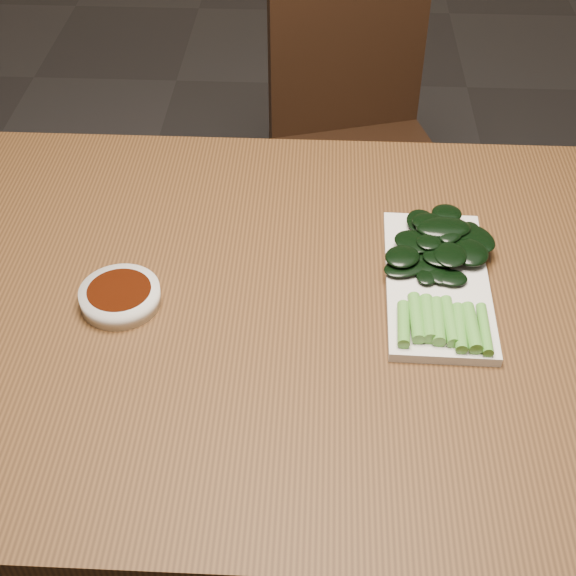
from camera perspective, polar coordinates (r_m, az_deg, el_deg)
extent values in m
plane|color=#292727|center=(1.69, 1.09, -19.70)|extent=(6.00, 6.00, 0.00)
cube|color=#492D15|center=(1.10, 1.59, -1.57)|extent=(1.40, 0.80, 0.04)
cube|color=black|center=(1.90, 5.40, 8.41)|extent=(0.46, 0.46, 0.04)
cylinder|color=black|center=(1.89, 1.91, -0.45)|extent=(0.04, 0.04, 0.41)
cylinder|color=black|center=(1.98, 10.65, 1.02)|extent=(0.04, 0.04, 0.41)
cylinder|color=black|center=(2.12, -0.30, 5.13)|extent=(0.04, 0.04, 0.41)
cylinder|color=black|center=(2.20, 7.67, 6.25)|extent=(0.04, 0.04, 0.41)
cube|color=black|center=(1.92, 4.31, 17.07)|extent=(0.36, 0.13, 0.44)
cylinder|color=silver|center=(1.09, -11.84, -0.60)|extent=(0.11, 0.11, 0.02)
cylinder|color=#320F04|center=(1.08, -11.92, -0.18)|extent=(0.08, 0.08, 0.00)
cube|color=silver|center=(1.11, 10.54, 0.39)|extent=(0.14, 0.29, 0.01)
cylinder|color=#549F36|center=(1.03, 8.21, -2.54)|extent=(0.02, 0.07, 0.02)
cylinder|color=#549F36|center=(1.04, 9.09, -2.08)|extent=(0.02, 0.08, 0.02)
cylinder|color=#549F36|center=(1.04, 9.92, -2.14)|extent=(0.02, 0.07, 0.02)
cylinder|color=#549F36|center=(1.04, 10.60, -2.32)|extent=(0.02, 0.08, 0.02)
cylinder|color=#549F36|center=(1.04, 11.41, -2.31)|extent=(0.02, 0.08, 0.02)
cylinder|color=#549F36|center=(1.03, 12.10, -2.78)|extent=(0.02, 0.08, 0.02)
cylinder|color=#549F36|center=(1.04, 12.92, -2.75)|extent=(0.02, 0.08, 0.02)
cylinder|color=#549F36|center=(1.04, 13.80, -2.86)|extent=(0.02, 0.08, 0.01)
ellipsoid|color=black|center=(1.14, 9.98, 3.25)|extent=(0.05, 0.05, 0.01)
ellipsoid|color=black|center=(1.16, 10.57, 3.81)|extent=(0.05, 0.07, 0.01)
ellipsoid|color=black|center=(1.12, 11.46, 2.35)|extent=(0.05, 0.06, 0.01)
ellipsoid|color=black|center=(1.16, 11.46, 3.94)|extent=(0.05, 0.06, 0.01)
ellipsoid|color=black|center=(1.11, 8.13, 2.24)|extent=(0.07, 0.07, 0.01)
ellipsoid|color=black|center=(1.15, 11.55, 2.88)|extent=(0.06, 0.05, 0.01)
ellipsoid|color=black|center=(1.17, 12.63, 3.72)|extent=(0.06, 0.07, 0.01)
ellipsoid|color=black|center=(1.17, 11.49, 3.90)|extent=(0.06, 0.06, 0.01)
ellipsoid|color=black|center=(1.13, 11.13, 2.22)|extent=(0.06, 0.05, 0.01)
ellipsoid|color=black|center=(1.14, 12.77, 2.52)|extent=(0.06, 0.07, 0.01)
ellipsoid|color=black|center=(1.20, 11.23, 5.23)|extent=(0.05, 0.05, 0.01)
ellipsoid|color=black|center=(1.13, 9.49, 2.27)|extent=(0.04, 0.05, 0.01)
ellipsoid|color=black|center=(1.19, 9.46, 4.69)|extent=(0.05, 0.06, 0.01)
ellipsoid|color=black|center=(1.17, 10.16, 4.61)|extent=(0.06, 0.06, 0.01)
ellipsoid|color=black|center=(1.12, 10.18, 1.73)|extent=(0.05, 0.06, 0.01)
ellipsoid|color=black|center=(1.17, 10.99, 4.24)|extent=(0.08, 0.05, 0.01)
ellipsoid|color=black|center=(1.17, 13.19, 3.49)|extent=(0.07, 0.08, 0.01)
ellipsoid|color=black|center=(1.14, 8.96, 3.29)|extent=(0.07, 0.07, 0.01)
ellipsoid|color=black|center=(1.11, 8.45, 1.55)|extent=(0.08, 0.07, 0.01)
ellipsoid|color=black|center=(1.10, 9.90, 0.88)|extent=(0.04, 0.05, 0.01)
ellipsoid|color=black|center=(1.11, 10.88, 0.94)|extent=(0.04, 0.05, 0.01)
ellipsoid|color=black|center=(1.11, 11.51, 0.74)|extent=(0.05, 0.04, 0.01)
ellipsoid|color=black|center=(1.11, 10.47, 1.11)|extent=(0.04, 0.05, 0.01)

